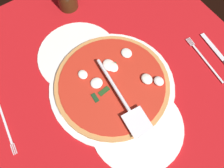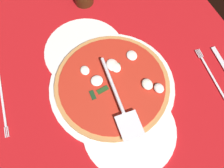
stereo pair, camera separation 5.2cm
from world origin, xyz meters
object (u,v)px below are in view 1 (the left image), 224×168
object	(u,v)px
dinner_plate_left	(78,55)
place_setting_far	(215,61)
pizza_server	(123,100)
pizza	(112,84)
dinner_plate_right	(137,127)

from	to	relation	value
dinner_plate_left	place_setting_far	world-z (taller)	place_setting_far
pizza_server	place_setting_far	distance (cm)	33.01
place_setting_far	pizza	bearing A→B (deg)	76.75
dinner_plate_left	pizza	world-z (taller)	pizza
dinner_plate_right	place_setting_far	xyz separation A→B (cm)	(-3.29, 32.83, -0.15)
dinner_plate_right	place_setting_far	distance (cm)	33.00
pizza	pizza_server	world-z (taller)	pizza_server
pizza_server	place_setting_far	xyz separation A→B (cm)	(4.32, 32.50, -3.84)
place_setting_far	dinner_plate_right	bearing A→B (deg)	101.71
dinner_plate_left	dinner_plate_right	size ratio (longest dim) A/B	0.98
pizza	dinner_plate_right	bearing A→B (deg)	-5.79
dinner_plate_right	pizza	world-z (taller)	pizza
dinner_plate_left	pizza_server	bearing A→B (deg)	5.20
dinner_plate_right	pizza	size ratio (longest dim) A/B	0.76
dinner_plate_right	pizza	distance (cm)	14.37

